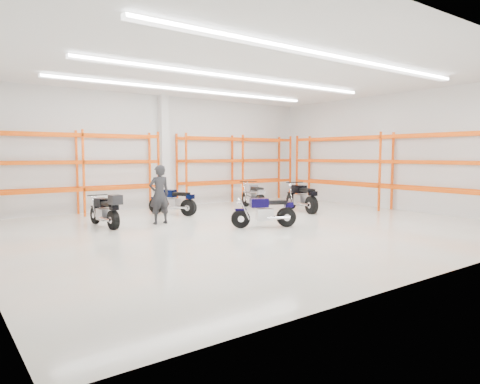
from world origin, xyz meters
TOP-DOWN VIEW (x-y plane):
  - ground at (0.00, 0.00)m, footprint 14.00×14.00m
  - room_shell at (0.00, 0.03)m, footprint 14.02×12.02m
  - motorcycle_main at (0.27, -0.33)m, footprint 1.82×0.99m
  - motorcycle_back_a at (-3.55, 2.45)m, footprint 0.63×1.97m
  - motorcycle_back_b at (-0.71, 3.64)m, footprint 1.04×1.86m
  - motorcycle_back_c at (2.58, 3.26)m, footprint 0.93×2.12m
  - motorcycle_back_d at (3.57, 1.56)m, footprint 0.93×2.17m
  - standing_man at (-1.99, 2.12)m, footprint 0.67×0.44m
  - structural_column at (0.00, 5.82)m, footprint 0.32×0.32m
  - pallet_racking_back_left at (-3.40, 5.48)m, footprint 5.67×0.87m
  - pallet_racking_back_right at (3.40, 5.48)m, footprint 5.67×0.87m
  - pallet_racking_side at (6.48, 0.00)m, footprint 0.87×9.07m

SIDE VIEW (x-z plane):
  - ground at x=0.00m, z-range 0.00..0.00m
  - motorcycle_main at x=0.27m, z-range -0.03..0.93m
  - motorcycle_back_b at x=-0.71m, z-range -0.03..0.95m
  - motorcycle_back_a at x=-3.55m, z-range -0.02..0.99m
  - motorcycle_back_c at x=2.58m, z-range -0.03..1.03m
  - motorcycle_back_d at x=3.57m, z-range -0.03..1.05m
  - standing_man at x=-1.99m, z-range 0.00..1.82m
  - pallet_racking_back_left at x=-3.40m, z-range 0.29..3.29m
  - pallet_racking_back_right at x=3.40m, z-range 0.29..3.29m
  - pallet_racking_side at x=6.48m, z-range 0.31..3.31m
  - structural_column at x=0.00m, z-range 0.00..4.50m
  - room_shell at x=0.00m, z-range 1.03..5.54m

